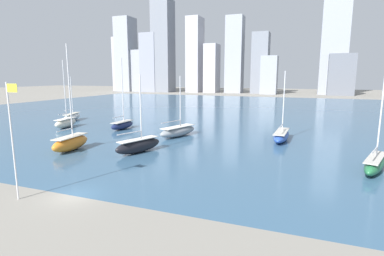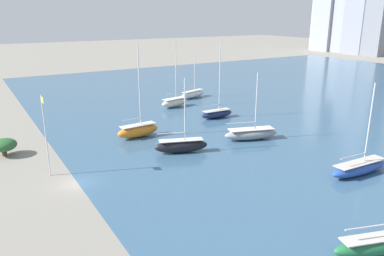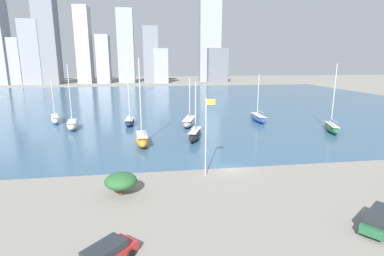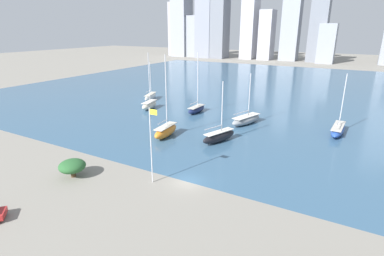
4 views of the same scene
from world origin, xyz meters
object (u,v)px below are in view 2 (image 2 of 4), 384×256
Objects in this scene: sailboat_white at (193,94)px; sailboat_navy at (217,113)px; sailboat_orange at (138,130)px; sailboat_black at (181,146)px; sailboat_green at (379,244)px; sailboat_blue at (360,167)px; sailboat_cream at (174,102)px; sailboat_gray at (251,134)px; flag_pole at (45,133)px.

sailboat_white is 0.74× the size of sailboat_navy.
sailboat_black is at bearing 9.92° from sailboat_orange.
sailboat_white is 0.75× the size of sailboat_green.
sailboat_blue is at bearing 59.73° from sailboat_black.
sailboat_green is 30.08m from sailboat_black.
sailboat_cream reaches higher than sailboat_blue.
sailboat_cream reaches higher than sailboat_white.
sailboat_green is 1.30× the size of sailboat_black.
sailboat_black is 1.02× the size of sailboat_gray.
sailboat_blue is at bearing 1.86° from sailboat_navy.
sailboat_orange reaches higher than sailboat_blue.
flag_pole is 0.68× the size of sailboat_orange.
sailboat_blue is at bearing 28.42° from sailboat_orange.
sailboat_cream is 0.98× the size of sailboat_navy.
sailboat_gray is at bearing 178.29° from sailboat_green.
sailboat_cream is at bearing 172.91° from sailboat_black.
sailboat_cream is (-44.13, -2.84, 0.19)m from sailboat_blue.
flag_pole is at bearing -61.46° from sailboat_cream.
sailboat_cream is 0.99× the size of sailboat_green.
sailboat_navy is 1.33× the size of sailboat_gray.
sailboat_green is (55.56, -10.56, -0.10)m from sailboat_cream.
sailboat_green is 31.17m from sailboat_gray.
sailboat_green reaches higher than sailboat_white.
sailboat_black reaches higher than sailboat_white.
sailboat_orange is 18.59m from sailboat_gray.
flag_pole is 0.97× the size of sailboat_white.
sailboat_blue is (50.11, -5.56, -0.07)m from sailboat_white.
sailboat_cream is 1.28× the size of sailboat_black.
flag_pole is 36.20m from sailboat_navy.
sailboat_white is at bearing 116.17° from sailboat_cream.
flag_pole is 18.57m from sailboat_orange.
flag_pole is 0.74× the size of sailboat_cream.
sailboat_blue is 33.88m from sailboat_orange.
sailboat_white is at bearing -177.25° from sailboat_gray.
sailboat_black is (10.05, 2.49, -0.11)m from sailboat_orange.
sailboat_white is at bearing 128.22° from sailboat_orange.
sailboat_blue is at bearing 26.86° from sailboat_gray.
sailboat_green reaches higher than flag_pole.
sailboat_navy is (12.35, 2.77, -0.14)m from sailboat_cream.
sailboat_green reaches higher than sailboat_gray.
sailboat_orange is 21.80m from sailboat_cream.
sailboat_blue is 24.29m from sailboat_black.
sailboat_navy is at bearing 3.35° from sailboat_cream.
sailboat_navy is at bearing 109.22° from flag_pole.
flag_pole is 49.93m from sailboat_white.
sailboat_blue is 18.16m from sailboat_gray.
sailboat_navy is (-3.16, 18.09, -0.25)m from sailboat_orange.
sailboat_cream is at bearing 127.83° from flag_pole.
sailboat_black is at bearing -75.33° from sailboat_gray.
sailboat_orange is 18.36m from sailboat_navy.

